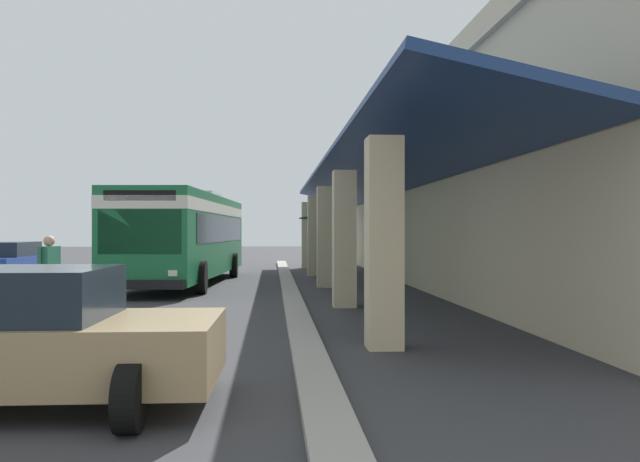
# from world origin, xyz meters

# --- Properties ---
(ground) EXTENTS (120.00, 120.00, 0.00)m
(ground) POSITION_xyz_m (0.00, 8.00, 0.00)
(ground) COLOR #38383A
(curb_strip) EXTENTS (32.37, 0.50, 0.12)m
(curb_strip) POSITION_xyz_m (-2.40, 5.02, 0.06)
(curb_strip) COLOR #9E998E
(curb_strip) RESTS_ON ground
(plaza_building) EXTENTS (27.27, 14.44, 6.69)m
(plaza_building) POSITION_xyz_m (-2.40, 14.64, 3.35)
(plaza_building) COLOR #C6B793
(plaza_building) RESTS_ON ground
(transit_bus) EXTENTS (11.38, 3.45, 3.34)m
(transit_bus) POSITION_xyz_m (-4.19, 1.41, 1.85)
(transit_bus) COLOR #196638
(transit_bus) RESTS_ON ground
(parked_sedan_blue) EXTENTS (4.42, 2.05, 1.47)m
(parked_sedan_blue) POSITION_xyz_m (-5.67, -5.37, 0.75)
(parked_sedan_blue) COLOR navy
(parked_sedan_blue) RESTS_ON ground
(parked_sedan_tan) EXTENTS (2.51, 4.44, 1.47)m
(parked_sedan_tan) POSITION_xyz_m (11.34, 1.65, 0.75)
(parked_sedan_tan) COLOR #9E845B
(parked_sedan_tan) RESTS_ON ground
(pedestrian) EXTENTS (0.68, 0.44, 1.77)m
(pedestrian) POSITION_xyz_m (4.25, -0.36, 1.01)
(pedestrian) COLOR #38383D
(pedestrian) RESTS_ON ground
(potted_palm) EXTENTS (1.61, 1.94, 2.62)m
(potted_palm) POSITION_xyz_m (-10.36, 6.54, 0.67)
(potted_palm) COLOR brown
(potted_palm) RESTS_ON ground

